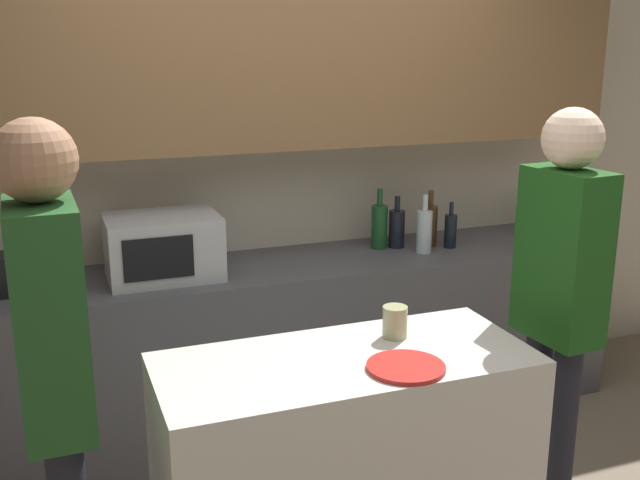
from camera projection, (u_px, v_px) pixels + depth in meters
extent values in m
cube|color=beige|center=(265.00, 161.00, 3.97)|extent=(6.40, 0.08, 2.70)
cube|color=olive|center=(274.00, 71.00, 3.67)|extent=(3.74, 0.32, 0.75)
cube|color=#4C4C51|center=(287.00, 344.00, 3.89)|extent=(3.60, 0.62, 0.88)
cube|color=beige|center=(345.00, 479.00, 2.66)|extent=(1.29, 0.57, 0.93)
cube|color=#B7BABC|center=(163.00, 247.00, 3.51)|extent=(0.52, 0.38, 0.30)
cube|color=black|center=(159.00, 259.00, 3.32)|extent=(0.31, 0.01, 0.19)
cube|color=black|center=(6.00, 274.00, 3.29)|extent=(0.26, 0.16, 0.18)
cube|color=black|center=(16.00, 253.00, 3.29)|extent=(0.02, 0.11, 0.01)
cylinder|color=#333D4C|center=(533.00, 229.00, 4.25)|extent=(0.14, 0.14, 0.10)
cylinder|color=#38662D|center=(535.00, 205.00, 4.21)|extent=(0.01, 0.01, 0.18)
sphere|color=#B25199|center=(537.00, 180.00, 4.18)|extent=(0.13, 0.13, 0.13)
cylinder|color=#194723|center=(379.00, 227.00, 4.01)|extent=(0.09, 0.09, 0.23)
cylinder|color=#194723|center=(380.00, 197.00, 3.97)|extent=(0.03, 0.03, 0.09)
cylinder|color=black|center=(397.00, 229.00, 4.04)|extent=(0.09, 0.09, 0.20)
cylinder|color=black|center=(397.00, 203.00, 4.00)|extent=(0.03, 0.03, 0.08)
cylinder|color=silver|center=(424.00, 232.00, 3.93)|extent=(0.08, 0.08, 0.22)
cylinder|color=silver|center=(425.00, 203.00, 3.89)|extent=(0.03, 0.03, 0.09)
cylinder|color=#472814|center=(430.00, 226.00, 4.06)|extent=(0.08, 0.08, 0.22)
cylinder|color=#472814|center=(431.00, 198.00, 4.02)|extent=(0.03, 0.03, 0.09)
cylinder|color=black|center=(450.00, 231.00, 4.03)|extent=(0.07, 0.07, 0.18)
cylinder|color=black|center=(451.00, 208.00, 4.00)|extent=(0.02, 0.02, 0.07)
cylinder|color=red|center=(406.00, 367.00, 2.44)|extent=(0.26, 0.26, 0.01)
cylinder|color=tan|center=(395.00, 322.00, 2.69)|extent=(0.09, 0.09, 0.12)
cube|color=#1F4B20|center=(50.00, 320.00, 2.13)|extent=(0.20, 0.34, 0.68)
sphere|color=#9E7051|center=(34.00, 160.00, 2.01)|extent=(0.23, 0.23, 0.23)
cylinder|color=black|center=(561.00, 442.00, 2.98)|extent=(0.11, 0.11, 0.84)
cylinder|color=black|center=(534.00, 424.00, 3.12)|extent=(0.11, 0.11, 0.84)
cube|color=#1A4C17|center=(562.00, 256.00, 2.86)|extent=(0.22, 0.35, 0.67)
sphere|color=beige|center=(573.00, 138.00, 2.74)|extent=(0.23, 0.23, 0.23)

